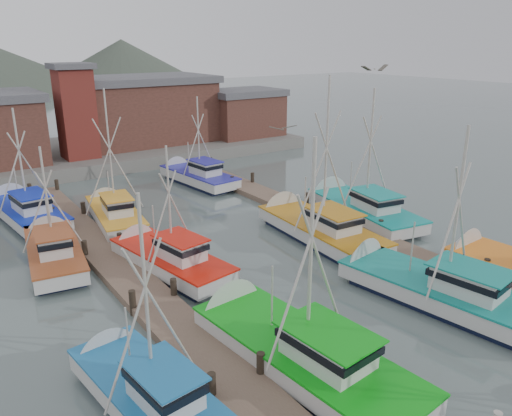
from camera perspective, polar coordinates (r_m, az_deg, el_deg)
ground at (r=23.51m, az=9.88°, el=-11.37°), size 260.00×260.00×0.00m
dock_left at (r=22.86m, az=-10.56°, el=-11.72°), size 2.30×46.00×1.50m
dock_right at (r=30.55m, az=14.06°, el=-3.94°), size 2.30×46.00×1.50m
quay at (r=54.40m, az=-18.45°, el=5.94°), size 44.00×16.00×1.20m
shed_center at (r=55.66m, az=-12.90°, el=10.97°), size 14.84×9.54×6.90m
shed_right at (r=58.21m, az=-1.45°, el=10.89°), size 8.48×6.36×5.20m
lookout_tower at (r=49.26m, az=-19.90°, el=10.42°), size 3.60×3.60×8.50m
boat_4 at (r=19.49m, az=4.08°, el=-15.63°), size 4.12×10.49×9.74m
boat_5 at (r=24.99m, az=19.27°, el=-8.52°), size 4.61×10.48×9.30m
boat_6 at (r=17.88m, az=-12.63°, el=-19.70°), size 3.36×8.23×8.24m
boat_8 at (r=27.06m, az=-10.31°, el=-5.60°), size 3.94×8.76×7.49m
boat_9 at (r=31.12m, az=6.74°, el=-2.13°), size 4.33×10.28×10.79m
boat_10 at (r=29.74m, az=-22.15°, el=-4.47°), size 3.73×8.69×7.25m
boat_11 at (r=35.22m, az=11.65°, el=0.09°), size 4.71×10.37×9.75m
boat_12 at (r=34.65m, az=-15.95°, el=-0.56°), size 3.72×8.50×9.54m
boat_13 at (r=43.01m, az=-6.94°, el=3.70°), size 3.57×9.00×8.11m
boat_14 at (r=37.30m, az=-24.90°, el=-0.26°), size 3.91×9.59×8.46m
gull_near at (r=17.53m, az=13.41°, el=15.22°), size 1.53×0.66×0.24m
gull_far at (r=24.73m, az=3.10°, el=9.10°), size 1.46×0.64×0.24m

